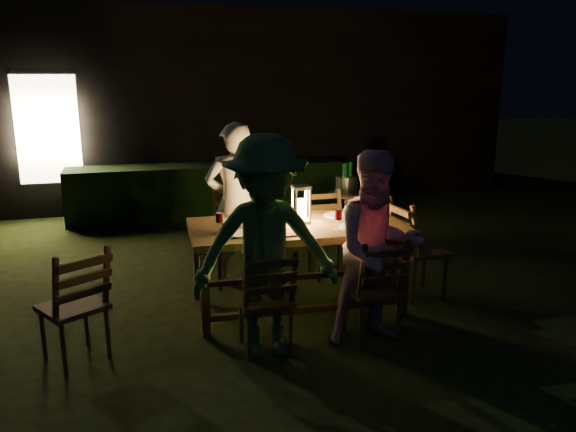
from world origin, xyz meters
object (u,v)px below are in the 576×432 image
object	(u,v)px
person_house_side	(235,204)
bottle_table	(270,211)
chair_near_left	(266,317)
chair_far_left	(237,254)
chair_end	(418,266)
bottle_bucket_b	(350,180)
chair_far_right	(328,250)
bottle_bucket_a	(345,181)
dining_table	(297,233)
lantern	(301,206)
side_table	(347,198)
person_opp_right	(377,249)
ice_bucket	(347,184)
person_opp_left	(266,248)
chair_spare	(76,326)
chair_near_right	(373,307)

from	to	relation	value
person_house_side	bottle_table	distance (m)	0.85
chair_near_left	chair_far_left	xyz separation A→B (m)	(0.06, 1.54, 0.05)
chair_end	bottle_bucket_b	bearing A→B (deg)	173.24
chair_far_right	bottle_table	size ratio (longest dim) A/B	3.38
bottle_bucket_a	chair_far_left	bearing A→B (deg)	-145.07
chair_far_left	bottle_bucket_a	xyz separation A→B (m)	(1.63, 1.14, 0.48)
dining_table	lantern	xyz separation A→B (m)	(0.05, 0.05, 0.24)
side_table	chair_end	bearing A→B (deg)	-91.05
bottle_bucket_b	chair_near_left	bearing A→B (deg)	-123.04
chair_far_right	lantern	world-z (taller)	lantern
chair_far_right	side_table	size ratio (longest dim) A/B	1.47
chair_far_right	person_opp_right	distance (m)	1.67
chair_near_left	side_table	world-z (taller)	chair_near_left
person_opp_right	ice_bucket	bearing A→B (deg)	75.48
person_opp_right	side_table	distance (m)	2.94
chair_near_left	chair_end	xyz separation A→B (m)	(1.71, 0.70, 0.03)
lantern	side_table	distance (m)	2.31
dining_table	side_table	size ratio (longest dim) A/B	3.09
person_opp_left	chair_far_left	bearing A→B (deg)	89.94
ice_bucket	dining_table	bearing A→B (deg)	-122.72
lantern	bottle_table	xyz separation A→B (m)	(-0.30, -0.04, -0.02)
dining_table	ice_bucket	world-z (taller)	ice_bucket
person_opp_right	bottle_table	distance (m)	1.09
person_opp_left	chair_spare	bearing A→B (deg)	171.95
person_house_side	ice_bucket	size ratio (longest dim) A/B	5.63
bottle_table	side_table	world-z (taller)	bottle_table
person_opp_right	person_opp_left	size ratio (longest dim) A/B	0.91
dining_table	chair_spare	xyz separation A→B (m)	(-1.91, -0.54, -0.44)
person_house_side	person_opp_left	xyz separation A→B (m)	(-0.07, -1.64, 0.02)
chair_near_left	bottle_bucket_b	bearing A→B (deg)	56.37
ice_bucket	bottle_bucket_b	size ratio (longest dim) A/B	0.94
chair_near_right	bottle_bucket_b	distance (m)	2.98
dining_table	person_house_side	world-z (taller)	person_house_side
chair_near_right	chair_far_right	size ratio (longest dim) A/B	0.97
lantern	bottle_bucket_a	world-z (taller)	lantern
chair_near_left	side_table	size ratio (longest dim) A/B	1.41
person_house_side	bottle_bucket_a	world-z (taller)	person_house_side
chair_far_right	chair_end	world-z (taller)	chair_end
dining_table	chair_spare	bearing A→B (deg)	-161.92
person_house_side	ice_bucket	distance (m)	2.03
bottle_table	bottle_bucket_b	xyz separation A→B (m)	(1.56, 2.00, -0.15)
bottle_table	side_table	size ratio (longest dim) A/B	0.43
chair_near_right	person_opp_right	size ratio (longest dim) A/B	0.58
person_opp_right	bottle_table	size ratio (longest dim) A/B	5.65
chair_near_right	chair_far_right	xyz separation A→B (m)	(0.16, 1.53, 0.01)
chair_near_right	chair_spare	distance (m)	2.35
chair_far_right	person_opp_right	size ratio (longest dim) A/B	0.60
bottle_table	chair_near_right	bearing A→B (deg)	-49.93
chair_end	person_opp_left	bearing A→B (deg)	-70.68
person_house_side	bottle_table	bearing A→B (deg)	103.71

